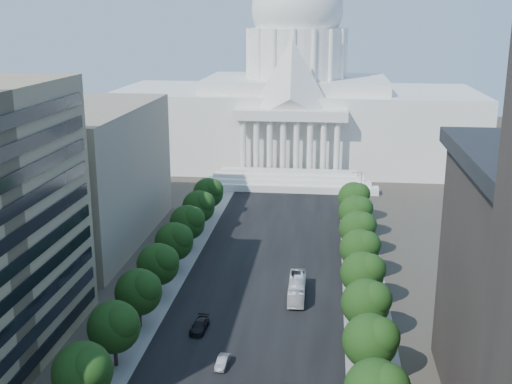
% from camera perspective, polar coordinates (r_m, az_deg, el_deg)
% --- Properties ---
extents(road_asphalt, '(30.00, 260.00, 0.01)m').
position_cam_1_polar(road_asphalt, '(131.92, 1.08, -6.37)').
color(road_asphalt, black).
rests_on(road_asphalt, ground).
extents(sidewalk_left, '(8.00, 260.00, 0.02)m').
position_cam_1_polar(sidewalk_left, '(134.93, -7.02, -5.98)').
color(sidewalk_left, gray).
rests_on(sidewalk_left, ground).
extents(sidewalk_right, '(8.00, 260.00, 0.02)m').
position_cam_1_polar(sidewalk_right, '(131.61, 9.40, -6.64)').
color(sidewalk_right, gray).
rests_on(sidewalk_right, ground).
extents(capitol, '(120.00, 56.00, 73.00)m').
position_cam_1_polar(capitol, '(219.08, 3.54, 7.79)').
color(capitol, white).
rests_on(capitol, ground).
extents(office_block_left_far, '(38.00, 52.00, 30.00)m').
position_cam_1_polar(office_block_left_far, '(148.74, -17.24, 1.52)').
color(office_block_left_far, gray).
rests_on(office_block_left_far, ground).
extents(tree_l_c, '(7.79, 7.60, 9.97)m').
position_cam_1_polar(tree_l_c, '(85.17, -15.02, -15.08)').
color(tree_l_c, '#33261C').
rests_on(tree_l_c, ground).
extents(tree_l_d, '(7.79, 7.60, 9.97)m').
position_cam_1_polar(tree_l_d, '(95.00, -12.37, -11.53)').
color(tree_l_d, '#33261C').
rests_on(tree_l_d, ground).
extents(tree_l_e, '(7.79, 7.60, 9.97)m').
position_cam_1_polar(tree_l_e, '(105.28, -10.27, -8.65)').
color(tree_l_e, '#33261C').
rests_on(tree_l_e, ground).
extents(tree_l_f, '(7.79, 7.60, 9.97)m').
position_cam_1_polar(tree_l_f, '(115.89, -8.57, -6.27)').
color(tree_l_f, '#33261C').
rests_on(tree_l_f, ground).
extents(tree_l_g, '(7.79, 7.60, 9.97)m').
position_cam_1_polar(tree_l_g, '(126.75, -7.17, -4.30)').
color(tree_l_g, '#33261C').
rests_on(tree_l_g, ground).
extents(tree_l_h, '(7.79, 7.60, 9.97)m').
position_cam_1_polar(tree_l_h, '(137.79, -6.01, -2.64)').
color(tree_l_h, '#33261C').
rests_on(tree_l_h, ground).
extents(tree_l_i, '(7.79, 7.60, 9.97)m').
position_cam_1_polar(tree_l_i, '(148.99, -5.02, -1.22)').
color(tree_l_i, '#33261C').
rests_on(tree_l_i, ground).
extents(tree_l_j, '(7.79, 7.60, 9.97)m').
position_cam_1_polar(tree_l_j, '(160.30, -4.16, -0.00)').
color(tree_l_j, '#33261C').
rests_on(tree_l_j, ground).
extents(tree_r_d, '(7.79, 7.60, 9.97)m').
position_cam_1_polar(tree_r_d, '(90.61, 10.32, -12.81)').
color(tree_r_d, '#33261C').
rests_on(tree_r_d, ground).
extents(tree_r_e, '(7.79, 7.60, 9.97)m').
position_cam_1_polar(tree_r_e, '(101.34, 9.92, -9.62)').
color(tree_r_e, '#33261C').
rests_on(tree_r_e, ground).
extents(tree_r_f, '(7.79, 7.60, 9.97)m').
position_cam_1_polar(tree_r_f, '(112.32, 9.60, -7.04)').
color(tree_r_f, '#33261C').
rests_on(tree_r_f, ground).
extents(tree_r_g, '(7.79, 7.60, 9.97)m').
position_cam_1_polar(tree_r_g, '(123.49, 9.34, -4.93)').
color(tree_r_g, '#33261C').
rests_on(tree_r_g, ground).
extents(tree_r_h, '(7.79, 7.60, 9.97)m').
position_cam_1_polar(tree_r_h, '(134.81, 9.13, -3.16)').
color(tree_r_h, '#33261C').
rests_on(tree_r_h, ground).
extents(tree_r_i, '(7.79, 7.60, 9.97)m').
position_cam_1_polar(tree_r_i, '(146.23, 8.95, -1.67)').
color(tree_r_i, '#33261C').
rests_on(tree_r_i, ground).
extents(tree_r_j, '(7.79, 7.60, 9.97)m').
position_cam_1_polar(tree_r_j, '(157.74, 8.80, -0.40)').
color(tree_r_j, '#33261C').
rests_on(tree_r_j, ground).
extents(streetlight_c, '(2.61, 0.44, 9.00)m').
position_cam_1_polar(streetlight_c, '(101.89, 10.79, -9.91)').
color(streetlight_c, gray).
rests_on(streetlight_c, ground).
extents(streetlight_d, '(2.61, 0.44, 9.00)m').
position_cam_1_polar(streetlight_d, '(124.92, 10.03, -5.03)').
color(streetlight_d, gray).
rests_on(streetlight_d, ground).
extents(streetlight_e, '(2.61, 0.44, 9.00)m').
position_cam_1_polar(streetlight_e, '(148.59, 9.51, -1.68)').
color(streetlight_e, gray).
rests_on(streetlight_e, ground).
extents(streetlight_f, '(2.61, 0.44, 9.00)m').
position_cam_1_polar(streetlight_f, '(172.63, 9.14, 0.74)').
color(streetlight_f, gray).
rests_on(streetlight_f, ground).
extents(car_silver, '(1.82, 4.37, 1.40)m').
position_cam_1_polar(car_silver, '(95.71, -2.99, -14.87)').
color(car_silver, '#94959B').
rests_on(car_silver, ground).
extents(car_dark_b, '(2.66, 5.81, 1.65)m').
position_cam_1_polar(car_dark_b, '(105.55, -5.04, -11.77)').
color(car_dark_b, black).
rests_on(car_dark_b, ground).
extents(city_bus, '(3.01, 12.20, 3.39)m').
position_cam_1_polar(city_bus, '(116.56, 3.65, -8.53)').
color(city_bus, silver).
rests_on(city_bus, ground).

